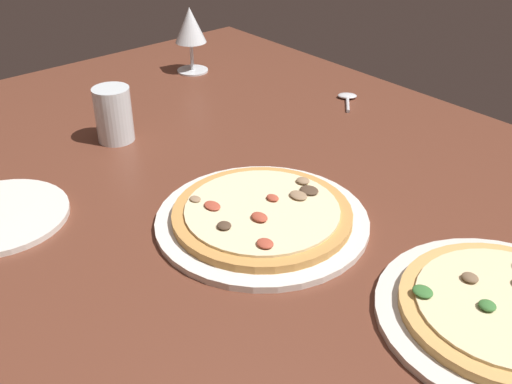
{
  "coord_description": "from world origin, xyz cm",
  "views": [
    {
      "loc": [
        -60.62,
        50.59,
        52.64
      ],
      "look_at": [
        -3.44,
        1.79,
        7.0
      ],
      "focal_mm": 42.12,
      "sensor_mm": 36.0,
      "label": 1
    }
  ],
  "objects_px": {
    "spoon": "(347,98)",
    "water_glass": "(114,118)",
    "wine_glass_far": "(190,27)",
    "pizza_main": "(262,217)",
    "pizza_side": "(505,312)"
  },
  "relations": [
    {
      "from": "pizza_side",
      "to": "water_glass",
      "type": "xyz_separation_m",
      "value": [
        0.71,
        0.11,
        0.03
      ]
    },
    {
      "from": "water_glass",
      "to": "spoon",
      "type": "height_order",
      "value": "water_glass"
    },
    {
      "from": "pizza_side",
      "to": "water_glass",
      "type": "bearing_deg",
      "value": 8.55
    },
    {
      "from": "water_glass",
      "to": "spoon",
      "type": "distance_m",
      "value": 0.48
    },
    {
      "from": "pizza_main",
      "to": "wine_glass_far",
      "type": "distance_m",
      "value": 0.66
    },
    {
      "from": "wine_glass_far",
      "to": "water_glass",
      "type": "height_order",
      "value": "wine_glass_far"
    },
    {
      "from": "pizza_main",
      "to": "pizza_side",
      "type": "xyz_separation_m",
      "value": [
        -0.33,
        -0.08,
        -0.0
      ]
    },
    {
      "from": "water_glass",
      "to": "spoon",
      "type": "xyz_separation_m",
      "value": [
        -0.15,
        -0.46,
        -0.04
      ]
    },
    {
      "from": "water_glass",
      "to": "spoon",
      "type": "relative_size",
      "value": 1.19
    },
    {
      "from": "water_glass",
      "to": "wine_glass_far",
      "type": "bearing_deg",
      "value": -56.87
    },
    {
      "from": "pizza_side",
      "to": "spoon",
      "type": "height_order",
      "value": "pizza_side"
    },
    {
      "from": "pizza_main",
      "to": "water_glass",
      "type": "height_order",
      "value": "water_glass"
    },
    {
      "from": "pizza_main",
      "to": "pizza_side",
      "type": "distance_m",
      "value": 0.34
    },
    {
      "from": "spoon",
      "to": "water_glass",
      "type": "bearing_deg",
      "value": 72.35
    },
    {
      "from": "wine_glass_far",
      "to": "water_glass",
      "type": "bearing_deg",
      "value": 123.13
    }
  ]
}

